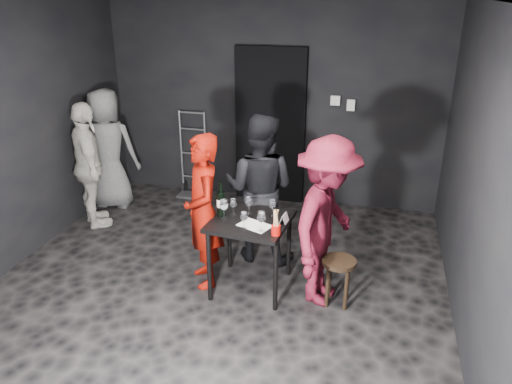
% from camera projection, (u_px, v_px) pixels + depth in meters
% --- Properties ---
extents(floor, '(4.50, 5.00, 0.02)m').
position_uv_depth(floor, '(214.00, 292.00, 4.94)').
color(floor, black).
rests_on(floor, ground).
extents(ceiling, '(4.50, 5.00, 0.02)m').
position_uv_depth(ceiling, '(203.00, 1.00, 3.90)').
color(ceiling, silver).
rests_on(ceiling, ground).
extents(wall_back, '(4.50, 0.04, 2.70)m').
position_uv_depth(wall_back, '(271.00, 104.00, 6.66)').
color(wall_back, black).
rests_on(wall_back, ground).
extents(wall_front, '(4.50, 0.04, 2.70)m').
position_uv_depth(wall_front, '(19.00, 347.00, 2.19)').
color(wall_front, black).
rests_on(wall_front, ground).
extents(wall_right, '(0.04, 5.00, 2.70)m').
position_uv_depth(wall_right, '(481.00, 188.00, 3.90)').
color(wall_right, black).
rests_on(wall_right, ground).
extents(doorway, '(0.95, 0.10, 2.10)m').
position_uv_depth(doorway, '(270.00, 127.00, 6.72)').
color(doorway, black).
rests_on(doorway, ground).
extents(wallbox_upper, '(0.12, 0.06, 0.12)m').
position_uv_depth(wallbox_upper, '(335.00, 100.00, 6.38)').
color(wallbox_upper, '#B7B7B2').
rests_on(wallbox_upper, wall_back).
extents(wallbox_lower, '(0.10, 0.06, 0.14)m').
position_uv_depth(wallbox_lower, '(351.00, 105.00, 6.35)').
color(wallbox_lower, '#B7B7B2').
rests_on(wallbox_lower, wall_back).
extents(hand_truck, '(0.41, 0.34, 1.22)m').
position_uv_depth(hand_truck, '(194.00, 180.00, 7.17)').
color(hand_truck, '#B2B2B7').
rests_on(hand_truck, floor).
extents(tasting_table, '(0.72, 0.72, 0.75)m').
position_uv_depth(tasting_table, '(251.00, 228.00, 4.79)').
color(tasting_table, black).
rests_on(tasting_table, floor).
extents(stool, '(0.32, 0.32, 0.47)m').
position_uv_depth(stool, '(339.00, 270.00, 4.64)').
color(stool, black).
rests_on(stool, floor).
extents(server_red, '(0.64, 0.70, 1.61)m').
position_uv_depth(server_red, '(203.00, 209.00, 4.83)').
color(server_red, '#8B0D03').
rests_on(server_red, floor).
extents(woman_black, '(0.89, 0.53, 1.76)m').
position_uv_depth(woman_black, '(260.00, 183.00, 5.27)').
color(woman_black, black).
rests_on(woman_black, floor).
extents(man_maroon, '(0.78, 1.23, 1.75)m').
position_uv_depth(man_maroon, '(327.00, 216.00, 4.52)').
color(man_maroon, maroon).
rests_on(man_maroon, floor).
extents(bystander_cream, '(0.98, 1.02, 1.64)m').
position_uv_depth(bystander_cream, '(88.00, 163.00, 6.03)').
color(bystander_cream, beige).
rests_on(bystander_cream, floor).
extents(bystander_grey, '(0.89, 0.54, 1.72)m').
position_uv_depth(bystander_grey, '(108.00, 145.00, 6.57)').
color(bystander_grey, '#606060').
rests_on(bystander_grey, floor).
extents(tasting_mat, '(0.35, 0.29, 0.00)m').
position_uv_depth(tasting_mat, '(255.00, 226.00, 4.63)').
color(tasting_mat, white).
rests_on(tasting_mat, tasting_table).
extents(wine_glass_a, '(0.09, 0.09, 0.22)m').
position_uv_depth(wine_glass_a, '(224.00, 208.00, 4.72)').
color(wine_glass_a, white).
rests_on(wine_glass_a, tasting_table).
extents(wine_glass_b, '(0.09, 0.09, 0.18)m').
position_uv_depth(wine_glass_b, '(233.00, 206.00, 4.81)').
color(wine_glass_b, white).
rests_on(wine_glass_b, tasting_table).
extents(wine_glass_c, '(0.09, 0.09, 0.20)m').
position_uv_depth(wine_glass_c, '(249.00, 205.00, 4.82)').
color(wine_glass_c, white).
rests_on(wine_glass_c, tasting_table).
extents(wine_glass_d, '(0.07, 0.07, 0.18)m').
position_uv_depth(wine_glass_d, '(244.00, 219.00, 4.54)').
color(wine_glass_d, white).
rests_on(wine_glass_d, tasting_table).
extents(wine_glass_e, '(0.09, 0.09, 0.21)m').
position_uv_depth(wine_glass_e, '(261.00, 221.00, 4.48)').
color(wine_glass_e, white).
rests_on(wine_glass_e, tasting_table).
extents(wine_glass_f, '(0.08, 0.08, 0.19)m').
position_uv_depth(wine_glass_f, '(272.00, 208.00, 4.77)').
color(wine_glass_f, white).
rests_on(wine_glass_f, tasting_table).
extents(wine_bottle, '(0.08, 0.08, 0.35)m').
position_uv_depth(wine_bottle, '(221.00, 203.00, 4.78)').
color(wine_bottle, black).
rests_on(wine_bottle, tasting_table).
extents(breadstick_cup, '(0.08, 0.08, 0.26)m').
position_uv_depth(breadstick_cup, '(276.00, 223.00, 4.42)').
color(breadstick_cup, '#AD0C07').
rests_on(breadstick_cup, tasting_table).
extents(reserved_card, '(0.09, 0.12, 0.09)m').
position_uv_depth(reserved_card, '(283.00, 218.00, 4.68)').
color(reserved_card, white).
rests_on(reserved_card, tasting_table).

